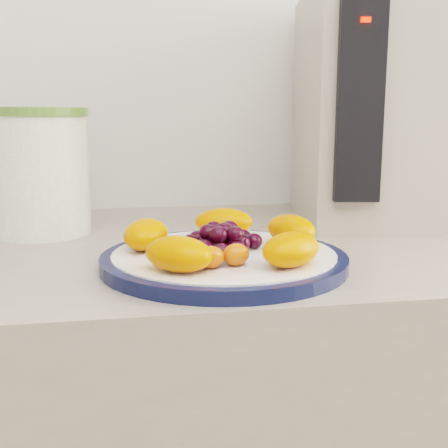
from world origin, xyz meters
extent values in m
cylinder|color=#0D1538|center=(-0.08, 1.05, 0.91)|extent=(0.28, 0.28, 0.01)
cylinder|color=white|center=(-0.08, 1.05, 0.91)|extent=(0.26, 0.26, 0.02)
cylinder|color=#547013|center=(-0.31, 1.28, 0.99)|extent=(0.18, 0.18, 0.17)
cylinder|color=#577B34|center=(-0.31, 1.28, 1.08)|extent=(0.19, 0.19, 0.01)
cube|color=#ACA295|center=(0.21, 1.32, 1.08)|extent=(0.26, 0.33, 0.37)
cube|color=black|center=(0.14, 1.17, 1.09)|extent=(0.07, 0.03, 0.27)
cube|color=#FF0C05|center=(0.13, 1.16, 1.19)|extent=(0.01, 0.01, 0.01)
ellipsoid|color=#F05700|center=(0.01, 1.08, 0.93)|extent=(0.07, 0.09, 0.04)
ellipsoid|color=#F05700|center=(-0.06, 1.14, 0.93)|extent=(0.08, 0.06, 0.04)
ellipsoid|color=#F05700|center=(-0.16, 1.08, 0.93)|extent=(0.07, 0.09, 0.04)
ellipsoid|color=#F05700|center=(-0.13, 0.98, 0.93)|extent=(0.09, 0.09, 0.04)
ellipsoid|color=#F05700|center=(-0.02, 0.98, 0.93)|extent=(0.09, 0.08, 0.04)
ellipsoid|color=black|center=(-0.08, 1.05, 0.93)|extent=(0.02, 0.02, 0.02)
ellipsoid|color=black|center=(-0.06, 1.05, 0.93)|extent=(0.02, 0.02, 0.02)
ellipsoid|color=black|center=(-0.07, 1.07, 0.93)|extent=(0.02, 0.02, 0.02)
ellipsoid|color=black|center=(-0.08, 1.07, 0.93)|extent=(0.02, 0.02, 0.02)
ellipsoid|color=black|center=(-0.09, 1.05, 0.93)|extent=(0.02, 0.02, 0.02)
ellipsoid|color=black|center=(-0.08, 1.03, 0.93)|extent=(0.02, 0.02, 0.02)
ellipsoid|color=black|center=(-0.07, 1.03, 0.93)|extent=(0.02, 0.02, 0.02)
ellipsoid|color=black|center=(-0.04, 1.06, 0.93)|extent=(0.02, 0.02, 0.02)
ellipsoid|color=black|center=(-0.05, 1.08, 0.93)|extent=(0.02, 0.02, 0.02)
ellipsoid|color=black|center=(-0.07, 1.09, 0.93)|extent=(0.02, 0.02, 0.02)
ellipsoid|color=black|center=(-0.09, 1.09, 0.93)|extent=(0.02, 0.02, 0.02)
ellipsoid|color=black|center=(-0.10, 1.08, 0.93)|extent=(0.02, 0.02, 0.02)
ellipsoid|color=black|center=(-0.11, 1.06, 0.93)|extent=(0.02, 0.02, 0.02)
ellipsoid|color=black|center=(-0.11, 1.04, 0.93)|extent=(0.02, 0.02, 0.02)
ellipsoid|color=black|center=(-0.10, 1.02, 0.93)|extent=(0.02, 0.02, 0.02)
ellipsoid|color=black|center=(-0.09, 1.01, 0.93)|extent=(0.02, 0.02, 0.02)
ellipsoid|color=black|center=(-0.08, 1.05, 0.94)|extent=(0.02, 0.02, 0.02)
ellipsoid|color=black|center=(-0.07, 1.07, 0.94)|extent=(0.02, 0.02, 0.02)
ellipsoid|color=black|center=(-0.08, 1.07, 0.94)|extent=(0.02, 0.02, 0.02)
ellipsoid|color=black|center=(-0.09, 1.05, 0.94)|extent=(0.02, 0.02, 0.02)
ellipsoid|color=black|center=(-0.08, 1.03, 0.94)|extent=(0.02, 0.02, 0.02)
ellipsoid|color=black|center=(-0.07, 1.03, 0.94)|extent=(0.02, 0.02, 0.02)
ellipsoid|color=#EB4F14|center=(-0.10, 0.99, 0.93)|extent=(0.03, 0.03, 0.02)
ellipsoid|color=#EB4F14|center=(-0.07, 0.99, 0.93)|extent=(0.04, 0.03, 0.02)
camera|label=1|loc=(-0.18, 0.44, 1.07)|focal=45.00mm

